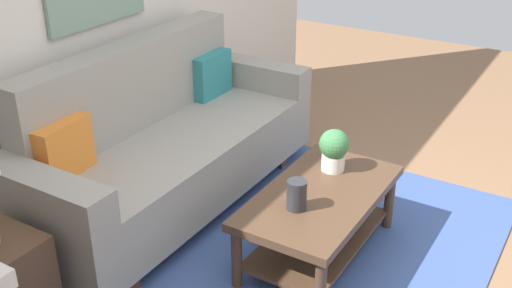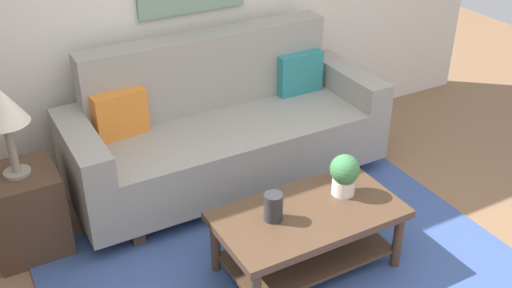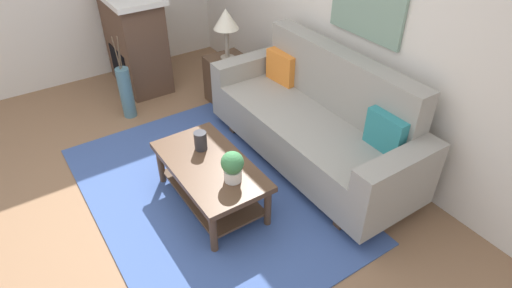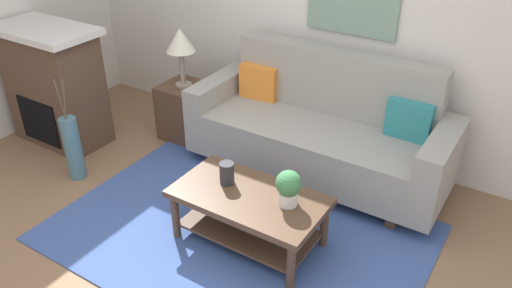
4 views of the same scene
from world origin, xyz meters
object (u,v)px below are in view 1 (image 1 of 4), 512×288
at_px(potted_plant_tabletop, 334,149).
at_px(tabletop_vase, 297,195).
at_px(throw_pillow_teal, 211,75).
at_px(throw_pillow_orange, 64,149).
at_px(couch, 166,146).
at_px(coffee_table, 319,210).

bearing_deg(potted_plant_tabletop, tabletop_vase, -178.02).
bearing_deg(throw_pillow_teal, throw_pillow_orange, 180.00).
bearing_deg(couch, coffee_table, -90.56).
bearing_deg(tabletop_vase, couch, 78.17).
bearing_deg(throw_pillow_orange, throw_pillow_teal, 0.00).
relative_size(coffee_table, potted_plant_tabletop, 4.20).
distance_m(throw_pillow_orange, potted_plant_tabletop, 1.55).
height_order(couch, throw_pillow_teal, couch).
distance_m(throw_pillow_teal, potted_plant_tabletop, 1.27).
height_order(coffee_table, tabletop_vase, tabletop_vase).
relative_size(couch, coffee_table, 2.06).
distance_m(coffee_table, tabletop_vase, 0.30).
xyz_separation_m(throw_pillow_orange, throw_pillow_teal, (1.42, 0.00, 0.00)).
relative_size(throw_pillow_teal, coffee_table, 0.33).
xyz_separation_m(couch, coffee_table, (-0.01, -1.12, -0.12)).
relative_size(throw_pillow_teal, potted_plant_tabletop, 1.37).
relative_size(throw_pillow_orange, tabletop_vase, 2.14).
distance_m(coffee_table, potted_plant_tabletop, 0.39).
bearing_deg(coffee_table, throw_pillow_orange, 119.24).
height_order(throw_pillow_teal, potted_plant_tabletop, throw_pillow_teal).
bearing_deg(couch, potted_plant_tabletop, -75.58).
relative_size(throw_pillow_teal, tabletop_vase, 2.14).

